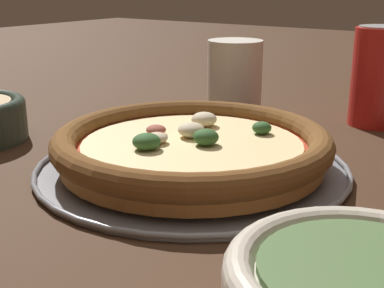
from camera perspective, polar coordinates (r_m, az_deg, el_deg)
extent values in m
plane|color=#3D2616|center=(0.52, 0.00, -2.86)|extent=(3.00, 3.00, 0.00)
cylinder|color=gray|center=(0.52, 0.00, -2.60)|extent=(0.30, 0.30, 0.01)
torus|color=gray|center=(0.52, 0.00, -2.33)|extent=(0.30, 0.30, 0.01)
cylinder|color=#A86B33|center=(0.52, 0.00, -1.16)|extent=(0.25, 0.25, 0.02)
torus|color=brown|center=(0.51, 0.00, 0.34)|extent=(0.27, 0.27, 0.02)
cylinder|color=#B7381E|center=(0.51, 0.00, -0.12)|extent=(0.22, 0.22, 0.00)
cylinder|color=beige|center=(0.51, 0.00, 0.12)|extent=(0.21, 0.21, 0.00)
ellipsoid|color=beige|center=(0.53, -0.08, 1.52)|extent=(0.03, 0.03, 0.01)
ellipsoid|color=#2D5628|center=(0.54, 7.46, 1.74)|extent=(0.02, 0.02, 0.01)
ellipsoid|color=#2D5628|center=(0.49, -4.88, 0.27)|extent=(0.03, 0.03, 0.01)
ellipsoid|color=beige|center=(0.57, 1.30, 2.66)|extent=(0.04, 0.04, 0.01)
ellipsoid|color=#2D5628|center=(0.50, 1.74, 0.85)|extent=(0.02, 0.02, 0.02)
ellipsoid|color=#994C3D|center=(0.54, -3.70, 1.58)|extent=(0.03, 0.03, 0.01)
ellipsoid|color=beige|center=(0.51, -3.81, 0.65)|extent=(0.03, 0.03, 0.01)
torus|color=beige|center=(0.26, 18.13, -13.10)|extent=(0.13, 0.13, 0.01)
cylinder|color=#4C6B3D|center=(0.26, 18.17, -12.71)|extent=(0.10, 0.10, 0.00)
cylinder|color=silver|center=(0.75, 4.57, 7.19)|extent=(0.08, 0.08, 0.10)
cylinder|color=red|center=(0.71, 19.26, 6.73)|extent=(0.07, 0.07, 0.12)
cylinder|color=#BCBCC1|center=(0.70, 19.77, 11.69)|extent=(0.06, 0.06, 0.00)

